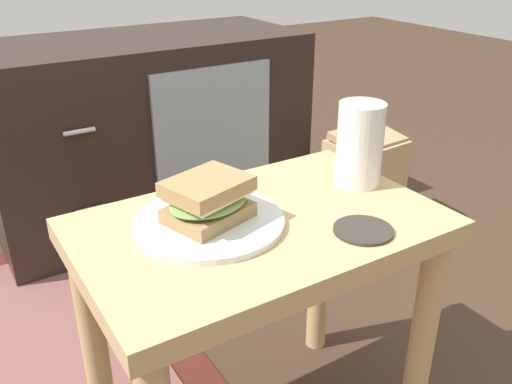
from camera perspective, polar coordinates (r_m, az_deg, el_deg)
The scene contains 7 objects.
side_table at distance 0.90m, azimuth 0.38°, elevation -7.98°, with size 0.56×0.36×0.46m.
tv_cabinet at distance 1.78m, azimuth -11.09°, elevation 6.16°, with size 0.96×0.46×0.58m.
plate at distance 0.84m, azimuth -4.89°, elevation -3.10°, with size 0.23×0.23×0.01m, color silver.
sandwich_front at distance 0.83m, azimuth -4.99°, elevation -0.80°, with size 0.15×0.13×0.07m.
beer_glass at distance 0.97m, azimuth 10.62°, elevation 4.68°, with size 0.08×0.08×0.15m.
coaster at distance 0.84m, azimuth 10.99°, elevation -3.88°, with size 0.09×0.09×0.01m, color #332D28.
paper_bag at distance 1.76m, azimuth 11.01°, elevation 1.07°, with size 0.22×0.18×0.32m.
Camera 1 is at (-0.40, -0.64, 0.87)m, focal length 38.82 mm.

